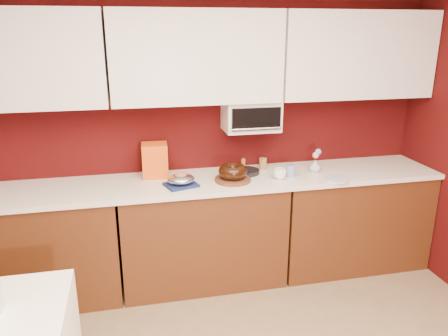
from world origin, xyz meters
TOP-DOWN VIEW (x-y plane):
  - wall_back at (0.00, 2.25)m, footprint 4.00×0.02m
  - base_cabinet_left at (-1.33, 1.94)m, footprint 1.31×0.58m
  - base_cabinet_center at (0.00, 1.94)m, footprint 1.31×0.58m
  - base_cabinet_right at (1.33, 1.94)m, footprint 1.31×0.58m
  - countertop at (0.00, 1.94)m, footprint 4.00×0.62m
  - upper_cabinet_left at (-1.33, 2.08)m, footprint 1.31×0.33m
  - upper_cabinet_center at (0.00, 2.08)m, footprint 1.31×0.33m
  - upper_cabinet_right at (1.33, 2.08)m, footprint 1.31×0.33m
  - toaster_oven at (0.45, 2.10)m, footprint 0.45×0.30m
  - toaster_oven_door at (0.45, 1.94)m, footprint 0.40×0.02m
  - toaster_oven_handle at (0.45, 1.93)m, footprint 0.42×0.02m
  - cake_base at (0.24, 1.86)m, footprint 0.31×0.31m
  - bundt_cake at (0.24, 1.86)m, footprint 0.29×0.29m
  - navy_towel at (-0.18, 1.83)m, footprint 0.28×0.26m
  - foil_ham_nest at (-0.18, 1.83)m, footprint 0.26×0.24m
  - roasted_ham at (-0.18, 1.83)m, footprint 0.12×0.11m
  - pandoro_box at (-0.35, 2.11)m, footprint 0.21×0.19m
  - dark_pan at (0.40, 2.02)m, footprint 0.25×0.25m
  - coffee_mug at (0.62, 1.83)m, footprint 0.12×0.12m
  - blue_jar at (0.73, 1.87)m, footprint 0.09×0.09m
  - flower_vase at (0.97, 1.94)m, footprint 0.08×0.08m
  - flower_pink at (0.97, 1.94)m, footprint 0.05×0.05m
  - flower_blue at (1.00, 1.96)m, footprint 0.05×0.05m
  - china_plate at (1.07, 1.71)m, footprint 0.24×0.24m
  - amber_bottle at (0.39, 2.10)m, footprint 0.04×0.04m
  - paper_cup at (0.57, 2.11)m, footprint 0.08×0.08m

SIDE VIEW (x-z plane):
  - base_cabinet_left at x=-1.33m, z-range 0.00..0.86m
  - base_cabinet_center at x=0.00m, z-range 0.00..0.86m
  - base_cabinet_right at x=1.33m, z-range 0.00..0.86m
  - countertop at x=0.00m, z-range 0.86..0.90m
  - china_plate at x=1.07m, z-range 0.90..0.91m
  - navy_towel at x=-0.18m, z-range 0.90..0.92m
  - cake_base at x=0.24m, z-range 0.90..0.93m
  - dark_pan at x=0.40m, z-range 0.90..0.94m
  - blue_jar at x=0.73m, z-range 0.90..1.00m
  - paper_cup at x=0.57m, z-range 0.90..1.00m
  - coffee_mug at x=0.62m, z-range 0.90..1.00m
  - amber_bottle at x=0.39m, z-range 0.90..1.00m
  - foil_ham_nest at x=-0.18m, z-range 0.92..0.99m
  - flower_vase at x=0.97m, z-range 0.90..1.02m
  - roasted_ham at x=-0.18m, z-range 0.95..1.01m
  - bundt_cake at x=0.24m, z-range 0.93..1.03m
  - pandoro_box at x=-0.35m, z-range 0.90..1.18m
  - flower_pink at x=0.97m, z-range 1.02..1.08m
  - flower_blue at x=1.00m, z-range 1.04..1.10m
  - wall_back at x=0.00m, z-range 0.00..2.50m
  - toaster_oven_handle at x=0.45m, z-range 1.29..1.31m
  - toaster_oven at x=0.45m, z-range 1.25..1.50m
  - toaster_oven_door at x=0.45m, z-range 1.28..1.47m
  - upper_cabinet_left at x=-1.33m, z-range 1.50..2.20m
  - upper_cabinet_center at x=0.00m, z-range 1.50..2.20m
  - upper_cabinet_right at x=1.33m, z-range 1.50..2.20m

